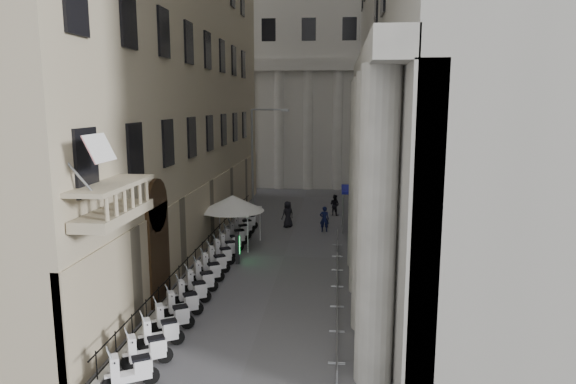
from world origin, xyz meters
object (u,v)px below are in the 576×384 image
pedestrian_a (324,219)px  pedestrian_b (335,205)px  security_tent (231,203)px  street_lamp (257,157)px  info_kiosk (237,248)px

pedestrian_a → pedestrian_b: bearing=-96.6°
security_tent → street_lamp: bearing=80.2°
pedestrian_b → street_lamp: bearing=67.8°
info_kiosk → pedestrian_a: pedestrian_a is taller
info_kiosk → street_lamp: bearing=81.3°
info_kiosk → pedestrian_b: 13.87m
info_kiosk → security_tent: bearing=96.8°
info_kiosk → pedestrian_a: bearing=47.6°
security_tent → info_kiosk: size_ratio=2.40×
security_tent → street_lamp: street_lamp is taller
info_kiosk → pedestrian_b: bearing=57.1°
security_tent → info_kiosk: security_tent is taller
security_tent → pedestrian_a: (5.79, 3.80, -1.78)m
security_tent → pedestrian_b: security_tent is taller
street_lamp → pedestrian_b: 8.08m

